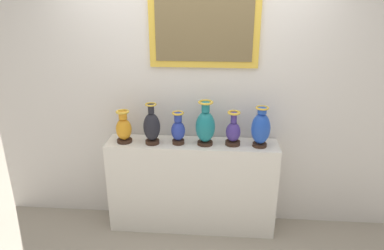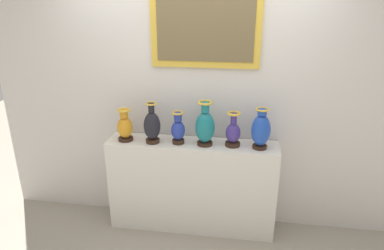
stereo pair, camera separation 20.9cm
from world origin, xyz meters
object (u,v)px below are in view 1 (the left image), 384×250
vase_onyx (152,127)px  vase_teal (205,126)px  vase_sapphire (261,128)px  vase_cobalt (178,130)px  vase_indigo (233,131)px  vase_amber (124,128)px

vase_onyx → vase_teal: (0.50, 0.02, 0.02)m
vase_teal → vase_sapphire: (0.51, -0.00, -0.01)m
vase_cobalt → vase_teal: size_ratio=0.74×
vase_indigo → vase_sapphire: vase_sapphire is taller
vase_amber → vase_teal: vase_teal is taller
vase_indigo → vase_sapphire: (0.25, -0.02, 0.04)m
vase_amber → vase_teal: bearing=0.4°
vase_amber → vase_indigo: bearing=1.0°
vase_cobalt → vase_sapphire: 0.77m
vase_sapphire → vase_amber: bearing=-180.0°
vase_cobalt → vase_indigo: size_ratio=0.96×
vase_cobalt → vase_teal: vase_teal is taller
vase_teal → vase_sapphire: vase_teal is taller
vase_cobalt → vase_sapphire: size_ratio=0.82×
vase_amber → vase_teal: 0.78m
vase_onyx → vase_indigo: vase_onyx is taller
vase_onyx → vase_indigo: bearing=2.5°
vase_amber → vase_onyx: size_ratio=0.80×
vase_onyx → vase_sapphire: size_ratio=1.03×
vase_indigo → vase_onyx: bearing=-177.5°
vase_indigo → vase_sapphire: bearing=-4.2°
vase_cobalt → vase_amber: bearing=-179.7°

